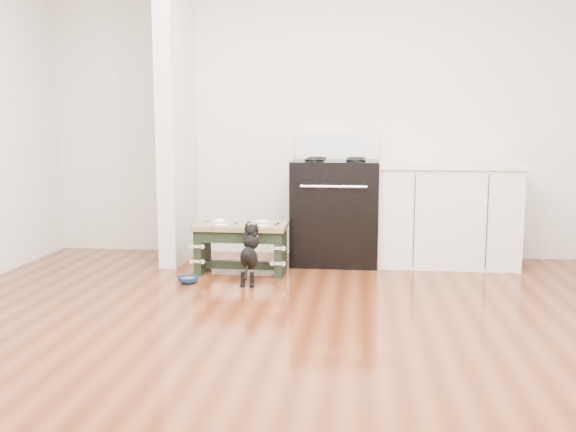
# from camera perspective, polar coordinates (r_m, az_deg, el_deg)

# --- Properties ---
(ground) EXTENTS (5.00, 5.00, 0.00)m
(ground) POSITION_cam_1_polar(r_m,az_deg,el_deg) (3.81, -1.14, -10.86)
(ground) COLOR #4E200D
(ground) RESTS_ON ground
(room_shell) EXTENTS (5.00, 5.00, 5.00)m
(room_shell) POSITION_cam_1_polar(r_m,az_deg,el_deg) (3.62, -1.21, 14.17)
(room_shell) COLOR silver
(room_shell) RESTS_ON ground
(partition_wall) EXTENTS (0.15, 0.80, 2.70)m
(partition_wall) POSITION_cam_1_polar(r_m,az_deg,el_deg) (5.91, -9.85, 9.12)
(partition_wall) COLOR silver
(partition_wall) RESTS_ON ground
(oven_range) EXTENTS (0.76, 0.69, 1.14)m
(oven_range) POSITION_cam_1_polar(r_m,az_deg,el_deg) (5.78, 4.21, 0.57)
(oven_range) COLOR black
(oven_range) RESTS_ON ground
(cabinet_run) EXTENTS (1.24, 0.64, 0.91)m
(cabinet_run) POSITION_cam_1_polar(r_m,az_deg,el_deg) (5.84, 13.86, 0.19)
(cabinet_run) COLOR silver
(cabinet_run) RESTS_ON ground
(dog_feeder) EXTENTS (0.76, 0.41, 0.43)m
(dog_feeder) POSITION_cam_1_polar(r_m,az_deg,el_deg) (5.38, -4.20, -1.95)
(dog_feeder) COLOR black
(dog_feeder) RESTS_ON ground
(puppy) EXTENTS (0.13, 0.39, 0.46)m
(puppy) POSITION_cam_1_polar(r_m,az_deg,el_deg) (5.02, -3.42, -3.17)
(puppy) COLOR black
(puppy) RESTS_ON ground
(floor_bowl) EXTENTS (0.20, 0.20, 0.05)m
(floor_bowl) POSITION_cam_1_polar(r_m,az_deg,el_deg) (5.13, -8.88, -5.63)
(floor_bowl) COLOR navy
(floor_bowl) RESTS_ON ground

